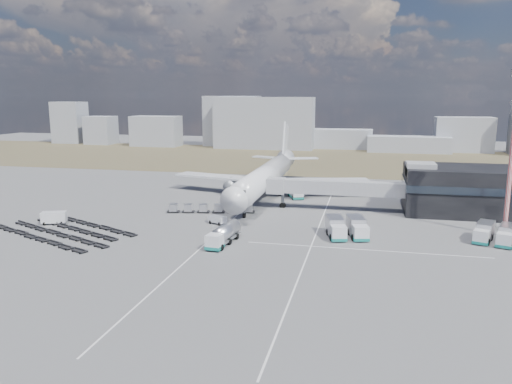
# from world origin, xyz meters

# --- Properties ---
(ground) EXTENTS (420.00, 420.00, 0.00)m
(ground) POSITION_xyz_m (0.00, 0.00, 0.00)
(ground) COLOR #565659
(ground) RESTS_ON ground
(grass_strip) EXTENTS (420.00, 90.00, 0.01)m
(grass_strip) POSITION_xyz_m (0.00, 110.00, 0.01)
(grass_strip) COLOR #4A432C
(grass_strip) RESTS_ON ground
(lane_markings) EXTENTS (47.12, 110.00, 0.01)m
(lane_markings) POSITION_xyz_m (9.77, 3.00, 0.01)
(lane_markings) COLOR silver
(lane_markings) RESTS_ON ground
(terminal) EXTENTS (30.40, 16.40, 11.00)m
(terminal) POSITION_xyz_m (47.77, 23.96, 5.25)
(terminal) COLOR black
(terminal) RESTS_ON ground
(jet_bridge) EXTENTS (30.30, 3.80, 7.05)m
(jet_bridge) POSITION_xyz_m (15.90, 20.42, 5.05)
(jet_bridge) COLOR #939399
(jet_bridge) RESTS_ON ground
(airliner) EXTENTS (51.59, 64.53, 17.62)m
(airliner) POSITION_xyz_m (0.00, 32.38, 5.29)
(airliner) COLOR silver
(airliner) RESTS_ON ground
(skyline) EXTENTS (286.92, 23.48, 24.93)m
(skyline) POSITION_xyz_m (-1.88, 149.17, 9.47)
(skyline) COLOR #9A9DA8
(skyline) RESTS_ON ground
(fuel_tanker) EXTENTS (3.70, 10.51, 3.32)m
(fuel_tanker) POSITION_xyz_m (1.07, -9.91, 1.66)
(fuel_tanker) COLOR silver
(fuel_tanker) RESTS_ON ground
(pushback_tug) EXTENTS (3.91, 3.13, 1.53)m
(pushback_tug) POSITION_xyz_m (-4.00, 3.03, 0.76)
(pushback_tug) COLOR silver
(pushback_tug) RESTS_ON ground
(utility_van) EXTENTS (5.15, 3.71, 2.48)m
(utility_van) POSITION_xyz_m (-35.76, -4.33, 1.24)
(utility_van) COLOR silver
(utility_van) RESTS_ON ground
(catering_truck) EXTENTS (4.95, 7.19, 3.05)m
(catering_truck) POSITION_xyz_m (7.51, 31.93, 1.56)
(catering_truck) COLOR silver
(catering_truck) RESTS_ON ground
(service_trucks_near) EXTENTS (8.33, 9.29, 3.20)m
(service_trucks_near) POSITION_xyz_m (21.56, -0.80, 1.74)
(service_trucks_near) COLOR silver
(service_trucks_near) RESTS_ON ground
(uld_row) EXTENTS (19.10, 5.48, 1.74)m
(uld_row) POSITION_xyz_m (-8.16, 11.72, 1.04)
(uld_row) COLOR black
(uld_row) RESTS_ON ground
(baggage_dollies) EXTENTS (30.33, 23.01, 0.66)m
(baggage_dollies) POSITION_xyz_m (-30.05, -9.45, 0.33)
(baggage_dollies) COLOR black
(baggage_dollies) RESTS_ON ground
(floodlight_mast) EXTENTS (2.77, 2.29, 29.71)m
(floodlight_mast) POSITION_xyz_m (49.58, 5.76, 14.89)
(floodlight_mast) COLOR red
(floodlight_mast) RESTS_ON ground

